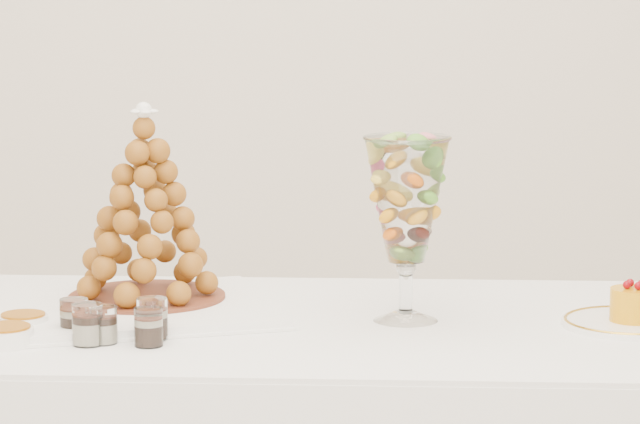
{
  "coord_description": "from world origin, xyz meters",
  "views": [
    {
      "loc": [
        0.06,
        -2.57,
        1.42
      ],
      "look_at": [
        0.08,
        0.22,
        0.98
      ],
      "focal_mm": 85.0,
      "sensor_mm": 36.0,
      "label": 1
    }
  ],
  "objects": [
    {
      "name": "lace_tray",
      "position": [
        -0.3,
        0.24,
        0.79
      ],
      "size": [
        0.66,
        0.56,
        0.02
      ],
      "primitive_type": "cube",
      "rotation": [
        0.0,
        0.0,
        0.27
      ],
      "color": "white",
      "rests_on": "buffet_table"
    },
    {
      "name": "macaron_vase",
      "position": [
        0.24,
        0.19,
        1.0
      ],
      "size": [
        0.16,
        0.16,
        0.34
      ],
      "color": "white",
      "rests_on": "buffet_table"
    },
    {
      "name": "cake_plate",
      "position": [
        0.64,
        0.14,
        0.78
      ],
      "size": [
        0.24,
        0.24,
        0.01
      ],
      "primitive_type": "cylinder",
      "color": "white",
      "rests_on": "buffet_table"
    },
    {
      "name": "verrine_a",
      "position": [
        -0.36,
        0.07,
        0.81
      ],
      "size": [
        0.05,
        0.05,
        0.07
      ],
      "primitive_type": "cylinder",
      "rotation": [
        0.0,
        0.0,
        -0.01
      ],
      "color": "white",
      "rests_on": "buffet_table"
    },
    {
      "name": "verrine_b",
      "position": [
        -0.3,
        0.02,
        0.81
      ],
      "size": [
        0.05,
        0.05,
        0.07
      ],
      "primitive_type": "cylinder",
      "rotation": [
        0.0,
        0.0,
        0.03
      ],
      "color": "white",
      "rests_on": "buffet_table"
    },
    {
      "name": "verrine_c",
      "position": [
        -0.22,
        0.05,
        0.81
      ],
      "size": [
        0.07,
        0.07,
        0.07
      ],
      "primitive_type": "cylinder",
      "rotation": [
        0.0,
        0.0,
        -0.21
      ],
      "color": "white",
      "rests_on": "buffet_table"
    },
    {
      "name": "verrine_d",
      "position": [
        -0.33,
        0.01,
        0.81
      ],
      "size": [
        0.07,
        0.07,
        0.07
      ],
      "primitive_type": "cylinder",
      "rotation": [
        0.0,
        0.0,
        -0.29
      ],
      "color": "white",
      "rests_on": "buffet_table"
    },
    {
      "name": "verrine_e",
      "position": [
        -0.22,
        -0.0,
        0.81
      ],
      "size": [
        0.06,
        0.06,
        0.07
      ],
      "primitive_type": "cylinder",
      "rotation": [
        0.0,
        0.0,
        0.32
      ],
      "color": "white",
      "rests_on": "buffet_table"
    },
    {
      "name": "ramekin_back",
      "position": [
        -0.46,
        0.11,
        0.79
      ],
      "size": [
        0.09,
        0.09,
        0.03
      ],
      "primitive_type": "cylinder",
      "color": "white",
      "rests_on": "buffet_table"
    },
    {
      "name": "ramekin_front",
      "position": [
        -0.47,
        0.0,
        0.79
      ],
      "size": [
        0.1,
        0.1,
        0.03
      ],
      "primitive_type": "cylinder",
      "color": "white",
      "rests_on": "buffet_table"
    },
    {
      "name": "croquembouche",
      "position": [
        -0.26,
        0.31,
        0.98
      ],
      "size": [
        0.31,
        0.31,
        0.38
      ],
      "rotation": [
        0.0,
        0.0,
        0.28
      ],
      "color": "brown",
      "rests_on": "lace_tray"
    },
    {
      "name": "mousse_cake",
      "position": [
        0.65,
        0.14,
        0.82
      ],
      "size": [
        0.09,
        0.09,
        0.08
      ],
      "color": "orange",
      "rests_on": "cake_plate"
    }
  ]
}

